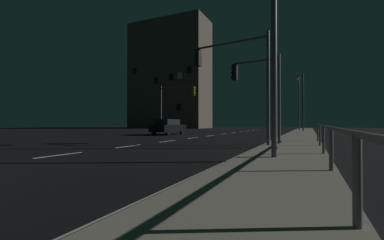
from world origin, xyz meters
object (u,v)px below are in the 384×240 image
(traffic_light_mid_right, at_px, (176,99))
(street_lamp_far_end, at_px, (302,97))
(car, at_px, (168,127))
(street_lamp_across_street, at_px, (284,26))
(traffic_light_far_center, at_px, (257,82))
(street_lamp_mid_block, at_px, (299,99))
(building_distant, at_px, (170,75))
(traffic_light_mid_left, at_px, (233,68))

(traffic_light_mid_right, bearing_deg, street_lamp_far_end, 42.31)
(car, height_order, street_lamp_across_street, street_lamp_across_street)
(traffic_light_far_center, bearing_deg, street_lamp_mid_block, 86.99)
(traffic_light_mid_right, height_order, traffic_light_far_center, traffic_light_mid_right)
(traffic_light_mid_right, xyz_separation_m, street_lamp_across_street, (12.96, -17.03, 0.31))
(car, relative_size, building_distant, 0.17)
(street_lamp_across_street, height_order, street_lamp_mid_block, street_lamp_mid_block)
(street_lamp_across_street, bearing_deg, car, 130.78)
(street_lamp_mid_block, bearing_deg, traffic_light_far_center, -93.01)
(street_lamp_far_end, relative_size, building_distant, 0.30)
(street_lamp_mid_block, bearing_deg, traffic_light_mid_left, -94.59)
(traffic_light_mid_left, distance_m, street_lamp_across_street, 5.48)
(traffic_light_mid_right, xyz_separation_m, traffic_light_far_center, (10.91, -10.49, -0.35))
(traffic_light_mid_right, bearing_deg, building_distant, 120.73)
(street_lamp_far_end, relative_size, street_lamp_across_street, 1.14)
(car, relative_size, traffic_light_mid_right, 0.81)
(street_lamp_far_end, height_order, street_lamp_mid_block, street_lamp_far_end)
(street_lamp_across_street, bearing_deg, street_lamp_far_end, 90.36)
(traffic_light_mid_left, xyz_separation_m, traffic_light_far_center, (0.85, 1.90, -0.51))
(car, bearing_deg, street_lamp_mid_block, 56.44)
(car, distance_m, traffic_light_mid_right, 4.09)
(traffic_light_mid_right, height_order, building_distant, building_distant)
(traffic_light_far_center, bearing_deg, street_lamp_far_end, 85.16)
(street_lamp_across_street, bearing_deg, traffic_light_far_center, 107.40)
(traffic_light_far_center, xyz_separation_m, building_distant, (-28.14, 39.48, 9.24))
(car, distance_m, street_lamp_far_end, 19.20)
(building_distant, bearing_deg, traffic_light_mid_left, -56.60)
(car, relative_size, street_lamp_mid_block, 0.60)
(street_lamp_mid_block, bearing_deg, building_distant, 154.48)
(traffic_light_mid_left, bearing_deg, traffic_light_far_center, 65.78)
(traffic_light_far_center, xyz_separation_m, street_lamp_mid_block, (1.34, 25.41, 1.11))
(traffic_light_mid_left, bearing_deg, car, 134.32)
(car, relative_size, traffic_light_far_center, 0.91)
(street_lamp_far_end, distance_m, street_lamp_mid_block, 3.33)
(street_lamp_far_end, height_order, building_distant, building_distant)
(traffic_light_mid_right, distance_m, street_lamp_mid_block, 19.32)
(street_lamp_mid_block, distance_m, building_distant, 33.66)
(car, bearing_deg, street_lamp_across_street, -49.22)
(street_lamp_mid_block, bearing_deg, street_lamp_across_street, -88.72)
(car, relative_size, street_lamp_across_street, 0.67)
(traffic_light_mid_left, bearing_deg, street_lamp_far_end, 83.53)
(traffic_light_mid_left, xyz_separation_m, building_distant, (-27.29, 41.38, 8.73))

